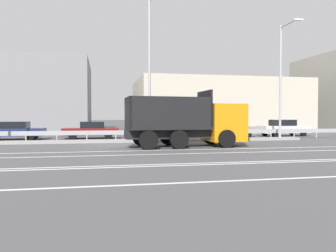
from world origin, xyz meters
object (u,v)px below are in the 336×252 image
(street_lamp_3, at_px, (282,76))
(parked_car_3, at_px, (91,130))
(parked_car_4, at_px, (164,130))
(street_lamp_2, at_px, (150,62))
(dump_truck, at_px, (200,125))
(parked_car_2, at_px, (13,131))
(parked_car_6, at_px, (284,128))
(parked_car_5, at_px, (232,129))
(median_road_sign, at_px, (200,123))

(street_lamp_3, xyz_separation_m, parked_car_3, (-14.29, 4.76, -4.18))
(street_lamp_3, height_order, parked_car_4, street_lamp_3)
(street_lamp_2, relative_size, street_lamp_3, 1.18)
(dump_truck, xyz_separation_m, parked_car_3, (-6.70, 8.50, -0.59))
(parked_car_2, bearing_deg, dump_truck, -123.54)
(parked_car_3, bearing_deg, parked_car_6, -91.12)
(dump_truck, xyz_separation_m, street_lamp_3, (7.58, 3.74, 3.59))
(parked_car_5, distance_m, parked_car_6, 5.25)
(parked_car_6, bearing_deg, parked_car_2, -93.99)
(parked_car_4, xyz_separation_m, parked_car_5, (6.01, -0.49, 0.04))
(parked_car_4, height_order, parked_car_6, parked_car_6)
(dump_truck, height_order, median_road_sign, dump_truck)
(parked_car_3, distance_m, parked_car_5, 12.09)
(median_road_sign, bearing_deg, street_lamp_2, -177.33)
(street_lamp_2, height_order, parked_car_2, street_lamp_2)
(street_lamp_3, xyz_separation_m, parked_car_2, (-20.17, 4.58, -4.17))
(parked_car_2, xyz_separation_m, parked_car_5, (17.97, -0.14, -0.01))
(street_lamp_2, bearing_deg, parked_car_2, 156.50)
(median_road_sign, height_order, parked_car_5, median_road_sign)
(parked_car_2, distance_m, parked_car_4, 11.97)
(street_lamp_3, bearing_deg, parked_car_5, 116.34)
(parked_car_2, bearing_deg, parked_car_6, -89.57)
(parked_car_3, relative_size, parked_car_5, 1.10)
(street_lamp_3, bearing_deg, dump_truck, -153.76)
(parked_car_6, bearing_deg, median_road_sign, -69.23)
(dump_truck, height_order, street_lamp_3, street_lamp_3)
(median_road_sign, relative_size, parked_car_4, 0.55)
(parked_car_3, height_order, parked_car_6, parked_car_6)
(street_lamp_2, distance_m, parked_car_6, 14.75)
(dump_truck, height_order, parked_car_4, dump_truck)
(median_road_sign, relative_size, street_lamp_3, 0.28)
(street_lamp_2, relative_size, parked_car_6, 2.09)
(median_road_sign, height_order, street_lamp_3, street_lamp_3)
(street_lamp_2, bearing_deg, parked_car_5, 28.23)
(median_road_sign, xyz_separation_m, street_lamp_3, (6.30, -0.38, 3.56))
(parked_car_2, relative_size, parked_car_4, 1.06)
(parked_car_2, bearing_deg, parked_car_5, -90.53)
(dump_truck, xyz_separation_m, parked_car_2, (-12.58, 8.32, -0.58))
(parked_car_3, bearing_deg, parked_car_2, 90.54)
(dump_truck, xyz_separation_m, parked_car_6, (10.62, 8.52, -0.54))
(dump_truck, height_order, parked_car_6, dump_truck)
(parked_car_2, relative_size, parked_car_3, 1.04)
(parked_car_2, xyz_separation_m, parked_car_4, (11.96, 0.35, -0.05))
(street_lamp_2, distance_m, parked_car_4, 7.13)
(parked_car_3, relative_size, parked_car_4, 1.02)
(median_road_sign, bearing_deg, parked_car_5, 44.70)
(median_road_sign, distance_m, street_lamp_3, 7.25)
(parked_car_4, bearing_deg, street_lamp_2, 157.20)
(median_road_sign, relative_size, parked_car_3, 0.54)
(street_lamp_2, height_order, parked_car_6, street_lamp_2)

